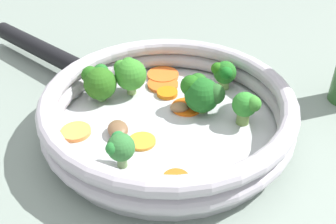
# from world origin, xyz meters

# --- Properties ---
(ground_plane) EXTENTS (4.00, 4.00, 0.00)m
(ground_plane) POSITION_xyz_m (0.00, 0.00, 0.00)
(ground_plane) COLOR gray
(skillet) EXTENTS (0.28, 0.28, 0.01)m
(skillet) POSITION_xyz_m (0.00, 0.00, 0.01)
(skillet) COLOR #B2B5B7
(skillet) RESTS_ON ground_plane
(skillet_rim_wall) EXTENTS (0.31, 0.31, 0.04)m
(skillet_rim_wall) POSITION_xyz_m (0.00, 0.00, 0.04)
(skillet_rim_wall) COLOR #B6AEB9
(skillet_rim_wall) RESTS_ON skillet
(skillet_handle) EXTENTS (0.08, 0.23, 0.03)m
(skillet_handle) POSITION_xyz_m (-0.05, 0.25, 0.03)
(skillet_handle) COLOR black
(skillet_handle) RESTS_ON skillet
(skillet_rivet_left) EXTENTS (0.01, 0.01, 0.01)m
(skillet_rivet_left) POSITION_xyz_m (0.01, 0.14, 0.02)
(skillet_rivet_left) COLOR #B0B1B4
(skillet_rivet_left) RESTS_ON skillet
(skillet_rivet_right) EXTENTS (0.01, 0.01, 0.01)m
(skillet_rivet_right) POSITION_xyz_m (-0.07, 0.12, 0.02)
(skillet_rivet_right) COLOR #ADB6B9
(skillet_rivet_right) RESTS_ON skillet
(carrot_slice_0) EXTENTS (0.06, 0.06, 0.00)m
(carrot_slice_0) POSITION_xyz_m (0.05, 0.07, 0.02)
(carrot_slice_0) COLOR orange
(carrot_slice_0) RESTS_ON skillet
(carrot_slice_1) EXTENTS (0.03, 0.03, 0.00)m
(carrot_slice_1) POSITION_xyz_m (-0.05, -0.09, 0.02)
(carrot_slice_1) COLOR orange
(carrot_slice_1) RESTS_ON skillet
(carrot_slice_2) EXTENTS (0.06, 0.06, 0.01)m
(carrot_slice_2) POSITION_xyz_m (0.06, 0.09, 0.02)
(carrot_slice_2) COLOR orange
(carrot_slice_2) RESTS_ON skillet
(carrot_slice_3) EXTENTS (0.05, 0.05, 0.01)m
(carrot_slice_3) POSITION_xyz_m (-0.10, 0.05, 0.02)
(carrot_slice_3) COLOR #F98A3F
(carrot_slice_3) RESTS_ON skillet
(carrot_slice_4) EXTENTS (0.04, 0.04, 0.00)m
(carrot_slice_4) POSITION_xyz_m (-0.05, -0.01, 0.02)
(carrot_slice_4) COLOR orange
(carrot_slice_4) RESTS_ON skillet
(carrot_slice_5) EXTENTS (0.04, 0.04, 0.00)m
(carrot_slice_5) POSITION_xyz_m (0.04, 0.01, 0.02)
(carrot_slice_5) COLOR #E35D0F
(carrot_slice_5) RESTS_ON skillet
(carrot_slice_6) EXTENTS (0.04, 0.04, 0.01)m
(carrot_slice_6) POSITION_xyz_m (0.04, 0.05, 0.02)
(carrot_slice_6) COLOR orange
(carrot_slice_6) RESTS_ON skillet
(broccoli_floret_0) EXTENTS (0.03, 0.03, 0.04)m
(broccoli_floret_0) POSITION_xyz_m (0.11, 0.02, 0.04)
(broccoli_floret_0) COLOR #749D4E
(broccoli_floret_0) RESTS_ON skillet
(broccoli_floret_1) EXTENTS (0.04, 0.05, 0.05)m
(broccoli_floret_1) POSITION_xyz_m (-0.04, 0.10, 0.04)
(broccoli_floret_1) COLOR #619650
(broccoli_floret_1) RESTS_ON skillet
(broccoli_floret_2) EXTENTS (0.05, 0.05, 0.05)m
(broccoli_floret_2) POSITION_xyz_m (0.05, -0.01, 0.04)
(broccoli_floret_2) COLOR #759C51
(broccoli_floret_2) RESTS_ON skillet
(broccoli_floret_3) EXTENTS (0.03, 0.03, 0.04)m
(broccoli_floret_3) POSITION_xyz_m (-0.09, -0.03, 0.04)
(broccoli_floret_3) COLOR #698753
(broccoli_floret_3) RESTS_ON skillet
(broccoli_floret_4) EXTENTS (0.04, 0.05, 0.05)m
(broccoli_floret_4) POSITION_xyz_m (-0.00, 0.08, 0.04)
(broccoli_floret_4) COLOR #8BAA60
(broccoli_floret_4) RESTS_ON skillet
(broccoli_floret_5) EXTENTS (0.03, 0.04, 0.04)m
(broccoli_floret_5) POSITION_xyz_m (0.07, -0.06, 0.04)
(broccoli_floret_5) COLOR olive
(broccoli_floret_5) RESTS_ON skillet
(mushroom_piece_0) EXTENTS (0.03, 0.04, 0.01)m
(mushroom_piece_0) POSITION_xyz_m (-0.06, 0.02, 0.02)
(mushroom_piece_0) COLOR brown
(mushroom_piece_0) RESTS_ON skillet
(mushroom_piece_1) EXTENTS (0.03, 0.03, 0.01)m
(mushroom_piece_1) POSITION_xyz_m (0.03, 0.01, 0.02)
(mushroom_piece_1) COLOR olive
(mushroom_piece_1) RESTS_ON skillet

